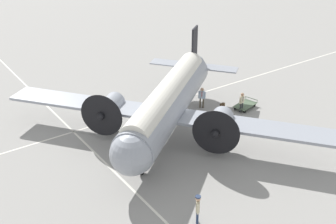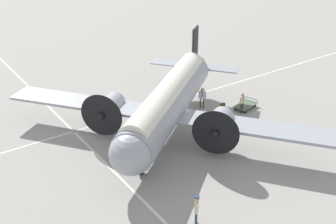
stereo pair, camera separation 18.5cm
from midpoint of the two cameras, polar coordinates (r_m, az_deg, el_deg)
name	(u,v)px [view 1 (the left image)]	position (r m, az deg, el deg)	size (l,w,h in m)	color
ground_plane	(168,133)	(31.82, -0.17, -2.88)	(300.00, 300.00, 0.00)	gray
apron_line_eastwest	(138,112)	(35.01, -4.22, -0.01)	(120.00, 0.16, 0.01)	silver
apron_line_northsouth	(99,157)	(29.37, -9.47, -6.05)	(0.16, 120.00, 0.01)	silver
airliner_main	(166,104)	(30.19, -0.45, 1.03)	(17.89, 20.54, 6.13)	#9399A3
crew_foreground	(198,206)	(23.04, 3.81, -12.64)	(0.43, 0.51, 1.83)	navy
passenger_boarding	(242,100)	(35.02, 9.83, 1.57)	(0.59, 0.27, 1.72)	#2D2D33
ramp_agent	(202,96)	(35.32, 4.47, 2.24)	(0.47, 0.47, 1.83)	#473D2D
suitcase_near_door	(222,106)	(35.47, 7.21, 0.75)	(0.44, 0.16, 0.64)	#47331E
baggage_cart	(245,105)	(36.08, 10.27, 0.95)	(2.32, 1.69, 0.56)	#4C6047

